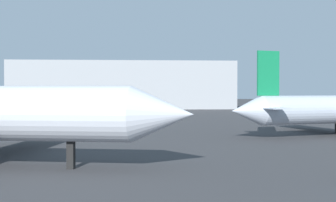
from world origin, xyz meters
TOP-DOWN VIEW (x-y plane):
  - terminal_building at (-9.00, 133.46)m, footprint 69.15×22.16m

SIDE VIEW (x-z plane):
  - terminal_building at x=-9.00m, z-range 0.00..14.78m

